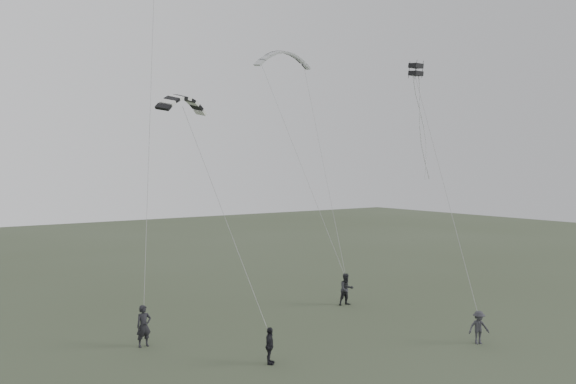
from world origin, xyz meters
TOP-DOWN VIEW (x-y plane):
  - ground at (0.00, 0.00)m, footprint 140.00×140.00m
  - flyer_left at (-7.70, 5.60)m, footprint 0.73×0.50m
  - flyer_right at (5.40, 6.24)m, footprint 1.07×0.91m
  - flyer_center at (-4.17, 0.22)m, footprint 0.91×0.95m
  - flyer_far at (5.53, -3.18)m, footprint 1.17×0.99m
  - kite_pale_large at (6.89, 15.21)m, footprint 4.48×2.24m
  - kite_striped at (-5.80, 5.27)m, footprint 3.04×2.06m
  - kite_box at (7.84, 3.01)m, footprint 0.64×0.72m

SIDE VIEW (x-z plane):
  - ground at x=0.00m, z-range 0.00..0.00m
  - flyer_far at x=5.53m, z-range 0.00..1.58m
  - flyer_center at x=-4.17m, z-range 0.00..1.58m
  - flyer_right at x=5.40m, z-range 0.00..1.95m
  - flyer_left at x=-7.70m, z-range 0.00..1.96m
  - kite_striped at x=-5.80m, z-range 11.11..12.40m
  - kite_box at x=7.84m, z-range 13.73..14.50m
  - kite_pale_large at x=6.89m, z-range 16.11..18.02m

